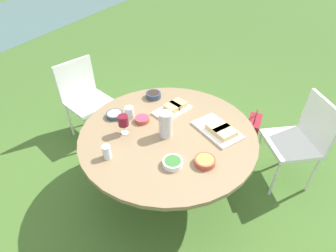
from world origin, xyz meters
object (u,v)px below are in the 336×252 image
object	(u,v)px
dining_table	(168,140)
chair_near_left	(301,137)
chair_near_right	(84,94)
handbag	(253,127)
wine_glass	(123,121)
water_pitcher	(165,124)

from	to	relation	value
dining_table	chair_near_left	world-z (taller)	chair_near_left
chair_near_right	handbag	distance (m)	1.99
chair_near_left	dining_table	bearing A→B (deg)	122.20
dining_table	wine_glass	bearing A→B (deg)	116.69
dining_table	chair_near_left	bearing A→B (deg)	-57.80
water_pitcher	wine_glass	size ratio (longest dim) A/B	1.28
dining_table	chair_near_left	xyz separation A→B (m)	(0.65, -1.03, -0.10)
wine_glass	water_pitcher	bearing A→B (deg)	-69.85
dining_table	water_pitcher	world-z (taller)	water_pitcher
dining_table	chair_near_right	size ratio (longest dim) A/B	1.60
dining_table	handbag	size ratio (longest dim) A/B	3.87
chair_near_left	chair_near_right	world-z (taller)	same
wine_glass	handbag	world-z (taller)	wine_glass
chair_near_left	chair_near_right	bearing A→B (deg)	95.65
handbag	chair_near_right	bearing A→B (deg)	111.64
chair_near_right	water_pitcher	distance (m)	1.34
water_pitcher	wine_glass	distance (m)	0.33
water_pitcher	handbag	distance (m)	1.50
water_pitcher	wine_glass	bearing A→B (deg)	110.15
dining_table	chair_near_right	distance (m)	1.30
chair_near_right	water_pitcher	xyz separation A→B (m)	(-0.47, -1.22, 0.30)
chair_near_right	wine_glass	distance (m)	1.13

